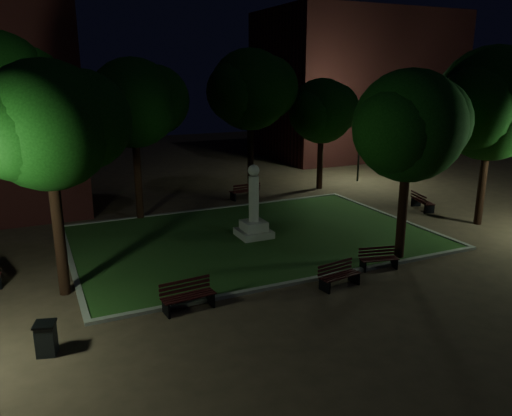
# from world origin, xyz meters

# --- Properties ---
(ground) EXTENTS (80.00, 80.00, 0.00)m
(ground) POSITION_xyz_m (0.00, 0.00, 0.00)
(ground) COLOR #483627
(lawn) EXTENTS (15.00, 10.00, 0.08)m
(lawn) POSITION_xyz_m (0.00, 2.00, 0.04)
(lawn) COLOR #274C1C
(lawn) RESTS_ON ground
(lawn_kerb) EXTENTS (15.40, 10.40, 0.12)m
(lawn_kerb) POSITION_xyz_m (0.00, 2.00, 0.06)
(lawn_kerb) COLOR slate
(lawn_kerb) RESTS_ON ground
(monument) EXTENTS (1.40, 1.40, 3.20)m
(monument) POSITION_xyz_m (0.00, 2.00, 0.96)
(monument) COLOR #9F9A90
(monument) RESTS_ON lawn
(building_far) EXTENTS (16.00, 10.00, 12.00)m
(building_far) POSITION_xyz_m (18.00, 20.00, 6.00)
(building_far) COLOR #561F1D
(building_far) RESTS_ON ground
(tree_west) EXTENTS (4.87, 3.98, 7.49)m
(tree_west) POSITION_xyz_m (-7.93, -0.59, 5.49)
(tree_west) COLOR black
(tree_west) RESTS_ON ground
(tree_north_wl) EXTENTS (5.15, 4.20, 7.77)m
(tree_north_wl) POSITION_xyz_m (-3.81, 7.03, 5.66)
(tree_north_wl) COLOR black
(tree_north_wl) RESTS_ON ground
(tree_north_er) EXTENTS (5.63, 4.59, 8.40)m
(tree_north_er) POSITION_xyz_m (3.29, 9.45, 6.10)
(tree_north_er) COLOR black
(tree_north_er) RESTS_ON ground
(tree_ne) EXTENTS (4.79, 3.91, 6.75)m
(tree_ne) POSITION_xyz_m (7.89, 9.16, 4.79)
(tree_ne) COLOR black
(tree_ne) RESTS_ON ground
(tree_east) EXTENTS (6.32, 5.16, 8.27)m
(tree_east) POSITION_xyz_m (10.81, -0.57, 5.68)
(tree_east) COLOR black
(tree_east) RESTS_ON ground
(tree_se) EXTENTS (5.07, 4.14, 7.24)m
(tree_se) POSITION_xyz_m (4.24, -2.65, 5.16)
(tree_se) COLOR black
(tree_se) RESTS_ON ground
(tree_nw) EXTENTS (6.07, 4.95, 9.13)m
(tree_nw) POSITION_xyz_m (-9.32, 9.16, 6.65)
(tree_nw) COLOR black
(tree_nw) RESTS_ON ground
(lamppost_ne) EXTENTS (1.18, 0.28, 4.64)m
(lamppost_ne) POSITION_xyz_m (11.27, 9.94, 3.23)
(lamppost_ne) COLOR black
(lamppost_ne) RESTS_ON ground
(bench_near_left) EXTENTS (1.59, 0.75, 0.84)m
(bench_near_left) POSITION_xyz_m (0.48, -3.89, 0.39)
(bench_near_left) COLOR black
(bench_near_left) RESTS_ON ground
(bench_near_right) EXTENTS (1.51, 0.80, 0.79)m
(bench_near_right) POSITION_xyz_m (2.74, -3.13, 0.37)
(bench_near_right) COLOR black
(bench_near_right) RESTS_ON ground
(bench_west_near) EXTENTS (1.70, 0.72, 0.91)m
(bench_west_near) POSITION_xyz_m (-4.67, -3.37, 0.43)
(bench_west_near) COLOR black
(bench_west_near) RESTS_ON ground
(bench_right_side) EXTENTS (0.97, 1.73, 0.90)m
(bench_right_side) POSITION_xyz_m (10.03, 2.56, 0.42)
(bench_right_side) COLOR black
(bench_right_side) RESTS_ON ground
(bench_far_side) EXTENTS (1.77, 0.75, 0.95)m
(bench_far_side) POSITION_xyz_m (2.44, 8.55, 0.45)
(bench_far_side) COLOR black
(bench_far_side) RESTS_ON ground
(trash_bin) EXTENTS (0.64, 0.64, 0.89)m
(trash_bin) POSITION_xyz_m (-8.74, -4.30, 0.45)
(trash_bin) COLOR black
(trash_bin) RESTS_ON ground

